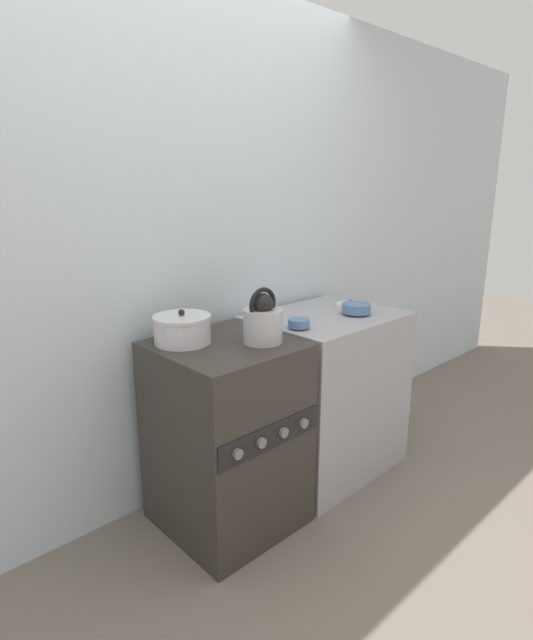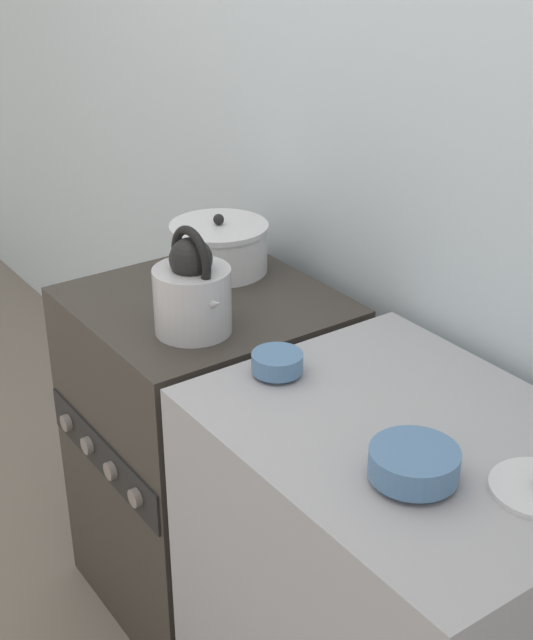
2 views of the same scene
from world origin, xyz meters
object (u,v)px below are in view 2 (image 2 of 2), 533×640
(kettle, at_px, (192,291))
(enamel_bowl, at_px, (414,463))
(cooking_pot, at_px, (219,247))
(stove, at_px, (209,452))
(small_ceramic_bowl, at_px, (277,363))

(kettle, distance_m, enamel_bowl, 0.69)
(kettle, relative_size, enamel_bowl, 1.61)
(cooking_pot, bearing_deg, stove, -44.92)
(stove, xyz_separation_m, small_ceramic_bowl, (0.40, -0.07, 0.47))
(stove, height_order, kettle, kettle)
(cooking_pot, bearing_deg, small_ceramic_bowl, -20.51)
(small_ceramic_bowl, bearing_deg, cooking_pot, 159.49)
(stove, distance_m, cooking_pot, 0.54)
(kettle, bearing_deg, cooking_pot, 138.17)
(enamel_bowl, distance_m, small_ceramic_bowl, 0.42)
(cooking_pot, height_order, small_ceramic_bowl, cooking_pot)
(enamel_bowl, xyz_separation_m, small_ceramic_bowl, (-0.42, 0.02, -0.01))
(cooking_pot, xyz_separation_m, enamel_bowl, (0.96, -0.22, -0.03))
(kettle, xyz_separation_m, enamel_bowl, (0.69, 0.01, -0.06))
(stove, height_order, enamel_bowl, enamel_bowl)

